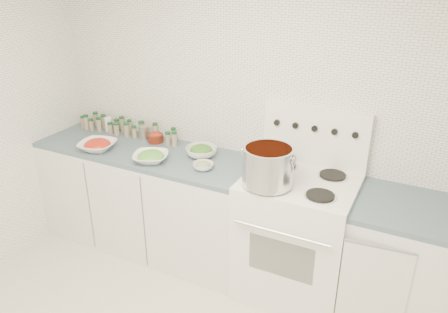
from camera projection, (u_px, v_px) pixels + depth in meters
room_walls at (126, 141)px, 1.94m from camera, size 3.54×3.04×2.52m
counter_left at (149, 198)px, 3.70m from camera, size 1.85×0.62×0.90m
stove at (297, 233)px, 3.15m from camera, size 0.76×0.70×1.36m
counter_right at (418, 272)px, 2.83m from camera, size 0.89×0.67×0.90m
stock_pot at (268, 165)px, 2.83m from camera, size 0.36×0.33×0.25m
bowl_tomato at (97, 145)px, 3.50m from camera, size 0.34×0.34×0.10m
bowl_snowpea at (151, 157)px, 3.30m from camera, size 0.34×0.34×0.09m
bowl_broccoli at (201, 151)px, 3.38m from camera, size 0.27×0.27×0.10m
bowl_zucchini at (203, 166)px, 3.18m from camera, size 0.18×0.18×0.06m
bowl_pepper at (155, 137)px, 3.66m from camera, size 0.13×0.13×0.08m
salt_canister at (108, 124)px, 3.89m from camera, size 0.08×0.08×0.12m
tin_can at (144, 132)px, 3.72m from camera, size 0.10×0.10×0.11m
spice_cluster at (123, 127)px, 3.81m from camera, size 1.02×0.16×0.14m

